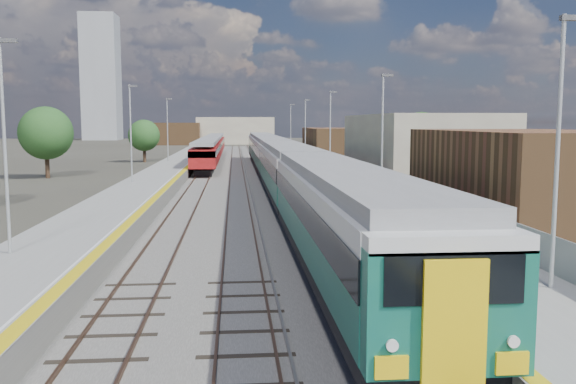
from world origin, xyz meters
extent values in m
plane|color=#47443A|center=(0.00, 50.00, 0.00)|extent=(320.00, 320.00, 0.00)
cube|color=#565451|center=(-2.25, 52.50, 0.03)|extent=(10.50, 155.00, 0.06)
cube|color=#4C3323|center=(0.78, 55.00, 0.11)|extent=(0.07, 160.00, 0.14)
cube|color=#4C3323|center=(2.22, 55.00, 0.11)|extent=(0.07, 160.00, 0.14)
cube|color=#4C3323|center=(-2.72, 55.00, 0.11)|extent=(0.07, 160.00, 0.14)
cube|color=#4C3323|center=(-1.28, 55.00, 0.11)|extent=(0.07, 160.00, 0.14)
cube|color=#4C3323|center=(-6.22, 55.00, 0.11)|extent=(0.07, 160.00, 0.14)
cube|color=#4C3323|center=(-4.78, 55.00, 0.11)|extent=(0.07, 160.00, 0.14)
cube|color=gray|center=(0.45, 55.00, 0.10)|extent=(0.08, 160.00, 0.10)
cube|color=gray|center=(-0.95, 55.00, 0.10)|extent=(0.08, 160.00, 0.10)
cube|color=slate|center=(5.25, 52.50, 0.50)|extent=(4.70, 155.00, 1.00)
cube|color=gray|center=(5.25, 52.50, 1.00)|extent=(4.70, 155.00, 0.03)
cube|color=gold|center=(3.15, 52.50, 1.02)|extent=(0.40, 155.00, 0.01)
cube|color=gray|center=(7.45, 52.50, 1.60)|extent=(0.06, 155.00, 1.20)
cylinder|color=#9EA0A3|center=(6.60, 2.00, 4.77)|extent=(0.12, 0.12, 7.50)
cube|color=#4C4C4F|center=(6.85, 2.00, 8.42)|extent=(0.70, 0.18, 0.14)
cylinder|color=#9EA0A3|center=(6.60, 22.00, 4.77)|extent=(0.12, 0.12, 7.50)
cube|color=#4C4C4F|center=(6.85, 22.00, 8.42)|extent=(0.70, 0.18, 0.14)
cylinder|color=#9EA0A3|center=(6.60, 42.00, 4.77)|extent=(0.12, 0.12, 7.50)
cube|color=#4C4C4F|center=(6.85, 42.00, 8.42)|extent=(0.70, 0.18, 0.14)
cylinder|color=#9EA0A3|center=(6.60, 62.00, 4.77)|extent=(0.12, 0.12, 7.50)
cube|color=#4C4C4F|center=(6.85, 62.00, 8.42)|extent=(0.70, 0.18, 0.14)
cylinder|color=#9EA0A3|center=(6.60, 82.00, 4.77)|extent=(0.12, 0.12, 7.50)
cube|color=#4C4C4F|center=(6.85, 82.00, 8.42)|extent=(0.70, 0.18, 0.14)
cube|color=slate|center=(-9.05, 52.50, 0.50)|extent=(4.30, 155.00, 1.00)
cube|color=gray|center=(-9.05, 52.50, 1.00)|extent=(4.30, 155.00, 0.03)
cube|color=gold|center=(-7.15, 52.50, 1.02)|extent=(0.45, 155.00, 0.01)
cube|color=silver|center=(-7.50, 52.50, 1.03)|extent=(0.08, 155.00, 0.01)
cylinder|color=#9EA0A3|center=(-10.20, 8.00, 4.77)|extent=(0.12, 0.12, 7.50)
cube|color=#4C4C4F|center=(-9.95, 8.00, 8.42)|extent=(0.70, 0.18, 0.14)
cylinder|color=#9EA0A3|center=(-10.20, 34.00, 4.77)|extent=(0.12, 0.12, 7.50)
cube|color=#4C4C4F|center=(-9.95, 34.00, 8.42)|extent=(0.70, 0.18, 0.14)
cylinder|color=#9EA0A3|center=(-10.20, 60.00, 4.77)|extent=(0.12, 0.12, 7.50)
cube|color=#4C4C4F|center=(-9.95, 60.00, 8.42)|extent=(0.70, 0.18, 0.14)
cube|color=brown|center=(14.00, 18.00, 2.60)|extent=(9.00, 16.00, 5.20)
cube|color=gray|center=(16.00, 45.00, 3.20)|extent=(11.00, 22.00, 6.40)
cube|color=brown|center=(13.00, 78.00, 2.40)|extent=(8.00, 18.00, 4.80)
cube|color=gray|center=(-2.00, 150.00, 3.50)|extent=(20.00, 14.00, 7.00)
cube|color=brown|center=(-18.00, 145.00, 2.80)|extent=(14.00, 12.00, 5.60)
cube|color=gray|center=(-45.00, 190.00, 20.00)|extent=(11.00, 11.00, 40.00)
cube|color=black|center=(1.50, 6.96, 0.95)|extent=(2.92, 20.97, 0.49)
cube|color=#0F5049|center=(1.50, 6.96, 1.81)|extent=(3.03, 20.97, 1.23)
cube|color=black|center=(1.50, 6.96, 2.77)|extent=(3.10, 20.97, 0.84)
cube|color=silver|center=(1.50, 6.96, 3.44)|extent=(3.03, 20.97, 0.52)
cube|color=gray|center=(1.50, 6.96, 3.89)|extent=(2.69, 20.97, 0.43)
cube|color=black|center=(1.50, 28.43, 0.95)|extent=(2.92, 20.97, 0.49)
cube|color=#0F5049|center=(1.50, 28.43, 1.81)|extent=(3.03, 20.97, 1.23)
cube|color=black|center=(1.50, 28.43, 2.77)|extent=(3.10, 20.97, 0.84)
cube|color=silver|center=(1.50, 28.43, 3.44)|extent=(3.03, 20.97, 0.52)
cube|color=gray|center=(1.50, 28.43, 3.89)|extent=(2.69, 20.97, 0.43)
cube|color=black|center=(1.50, 49.90, 0.95)|extent=(2.92, 20.97, 0.49)
cube|color=#0F5049|center=(1.50, 49.90, 1.81)|extent=(3.03, 20.97, 1.23)
cube|color=black|center=(1.50, 49.90, 2.77)|extent=(3.10, 20.97, 0.84)
cube|color=silver|center=(1.50, 49.90, 3.44)|extent=(3.03, 20.97, 0.52)
cube|color=gray|center=(1.50, 49.90, 3.89)|extent=(2.69, 20.97, 0.43)
cube|color=black|center=(1.50, 71.37, 0.95)|extent=(2.92, 20.97, 0.49)
cube|color=#0F5049|center=(1.50, 71.37, 1.81)|extent=(3.03, 20.97, 1.23)
cube|color=black|center=(1.50, 71.37, 2.77)|extent=(3.10, 20.97, 0.84)
cube|color=silver|center=(1.50, 71.37, 3.44)|extent=(3.03, 20.97, 0.52)
cube|color=gray|center=(1.50, 71.37, 3.89)|extent=(2.69, 20.97, 0.43)
cube|color=#0F5049|center=(1.50, -3.79, 2.31)|extent=(3.01, 0.65, 2.26)
cube|color=black|center=(1.50, -4.12, 2.96)|extent=(2.47, 0.06, 0.86)
cube|color=yellow|center=(1.50, -4.19, 2.20)|extent=(1.13, 0.11, 2.26)
cube|color=black|center=(-5.50, 56.11, 0.45)|extent=(1.83, 15.57, 0.64)
cube|color=maroon|center=(-5.50, 56.11, 1.98)|extent=(2.70, 18.32, 1.93)
cube|color=black|center=(-5.50, 56.11, 2.46)|extent=(2.76, 18.32, 0.67)
cube|color=gray|center=(-5.50, 56.11, 3.42)|extent=(2.41, 18.32, 0.39)
cube|color=black|center=(-5.50, 74.92, 0.45)|extent=(1.83, 15.57, 0.64)
cube|color=maroon|center=(-5.50, 74.92, 1.98)|extent=(2.70, 18.32, 1.93)
cube|color=black|center=(-5.50, 74.92, 2.46)|extent=(2.76, 18.32, 0.67)
cube|color=gray|center=(-5.50, 74.92, 3.42)|extent=(2.41, 18.32, 0.39)
cube|color=black|center=(-5.50, 93.74, 0.45)|extent=(1.83, 15.57, 0.64)
cube|color=maroon|center=(-5.50, 93.74, 1.98)|extent=(2.70, 18.32, 1.93)
cube|color=black|center=(-5.50, 93.74, 2.46)|extent=(2.76, 18.32, 0.67)
cube|color=gray|center=(-5.50, 93.74, 3.42)|extent=(2.41, 18.32, 0.39)
cylinder|color=#382619|center=(-21.19, 49.54, 1.27)|extent=(0.44, 0.44, 2.54)
sphere|color=#1B471C|center=(-21.19, 49.54, 4.58)|extent=(5.35, 5.35, 5.35)
cylinder|color=#382619|center=(-15.07, 74.39, 1.06)|extent=(0.44, 0.44, 2.11)
sphere|color=#1B471C|center=(-15.07, 74.39, 3.82)|extent=(4.46, 4.46, 4.46)
cylinder|color=#382619|center=(20.17, 57.94, 1.21)|extent=(0.44, 0.44, 2.42)
sphere|color=#1B471C|center=(20.17, 57.94, 4.36)|extent=(5.10, 5.10, 5.10)
camera|label=1|loc=(-2.22, -13.99, 5.63)|focal=38.00mm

